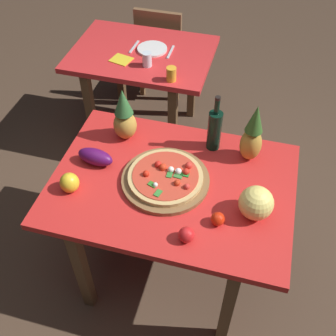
# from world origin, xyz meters

# --- Properties ---
(ground_plane) EXTENTS (10.00, 10.00, 0.00)m
(ground_plane) POSITION_xyz_m (0.00, 0.00, 0.00)
(ground_plane) COLOR #4C3828
(display_table) EXTENTS (1.25, 0.90, 0.77)m
(display_table) POSITION_xyz_m (0.00, 0.00, 0.68)
(display_table) COLOR brown
(display_table) RESTS_ON ground_plane
(background_table) EXTENTS (1.03, 0.75, 0.77)m
(background_table) POSITION_xyz_m (-0.54, 1.18, 0.65)
(background_table) COLOR brown
(background_table) RESTS_ON ground_plane
(dining_chair) EXTENTS (0.40, 0.40, 0.85)m
(dining_chair) POSITION_xyz_m (-0.56, 1.77, 0.48)
(dining_chair) COLOR brown
(dining_chair) RESTS_ON ground_plane
(pizza_board) EXTENTS (0.45, 0.45, 0.02)m
(pizza_board) POSITION_xyz_m (-0.03, -0.01, 0.79)
(pizza_board) COLOR brown
(pizza_board) RESTS_ON display_table
(pizza) EXTENTS (0.39, 0.39, 0.06)m
(pizza) POSITION_xyz_m (-0.03, -0.00, 0.81)
(pizza) COLOR tan
(pizza) RESTS_ON pizza_board
(wine_bottle) EXTENTS (0.08, 0.08, 0.34)m
(wine_bottle) POSITION_xyz_m (0.15, 0.32, 0.90)
(wine_bottle) COLOR black
(wine_bottle) RESTS_ON display_table
(pineapple_left) EXTENTS (0.13, 0.13, 0.32)m
(pineapple_left) POSITION_xyz_m (-0.35, 0.27, 0.92)
(pineapple_left) COLOR #BC8F39
(pineapple_left) RESTS_ON display_table
(pineapple_right) EXTENTS (0.12, 0.12, 0.35)m
(pineapple_right) POSITION_xyz_m (0.35, 0.28, 0.93)
(pineapple_right) COLOR #B58A33
(pineapple_right) RESTS_ON display_table
(melon) EXTENTS (0.17, 0.17, 0.17)m
(melon) POSITION_xyz_m (0.43, -0.10, 0.86)
(melon) COLOR #F2DD71
(melon) RESTS_ON display_table
(bell_pepper) EXTENTS (0.10, 0.10, 0.11)m
(bell_pepper) POSITION_xyz_m (-0.48, -0.18, 0.82)
(bell_pepper) COLOR yellow
(bell_pepper) RESTS_ON display_table
(eggplant) EXTENTS (0.21, 0.11, 0.09)m
(eggplant) POSITION_xyz_m (-0.43, 0.03, 0.82)
(eggplant) COLOR #501151
(eggplant) RESTS_ON display_table
(tomato_beside_pepper) EXTENTS (0.07, 0.07, 0.07)m
(tomato_beside_pepper) POSITION_xyz_m (0.27, -0.20, 0.81)
(tomato_beside_pepper) COLOR red
(tomato_beside_pepper) RESTS_ON display_table
(tomato_at_corner) EXTENTS (0.07, 0.07, 0.07)m
(tomato_at_corner) POSITION_xyz_m (0.15, -0.32, 0.81)
(tomato_at_corner) COLOR red
(tomato_at_corner) RESTS_ON display_table
(drinking_glass_juice) EXTENTS (0.07, 0.07, 0.10)m
(drinking_glass_juice) POSITION_xyz_m (-0.24, 0.88, 0.82)
(drinking_glass_juice) COLOR gold
(drinking_glass_juice) RESTS_ON background_table
(drinking_glass_water) EXTENTS (0.07, 0.07, 0.10)m
(drinking_glass_water) POSITION_xyz_m (-0.45, 1.01, 0.82)
(drinking_glass_water) COLOR silver
(drinking_glass_water) RESTS_ON background_table
(dinner_plate) EXTENTS (0.22, 0.22, 0.02)m
(dinner_plate) POSITION_xyz_m (-0.47, 1.22, 0.78)
(dinner_plate) COLOR white
(dinner_plate) RESTS_ON background_table
(fork_utensil) EXTENTS (0.02, 0.18, 0.01)m
(fork_utensil) POSITION_xyz_m (-0.61, 1.22, 0.78)
(fork_utensil) COLOR silver
(fork_utensil) RESTS_ON background_table
(knife_utensil) EXTENTS (0.02, 0.18, 0.01)m
(knife_utensil) POSITION_xyz_m (-0.33, 1.22, 0.78)
(knife_utensil) COLOR silver
(knife_utensil) RESTS_ON background_table
(napkin_folded) EXTENTS (0.16, 0.15, 0.01)m
(napkin_folded) POSITION_xyz_m (-0.65, 1.03, 0.78)
(napkin_folded) COLOR yellow
(napkin_folded) RESTS_ON background_table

